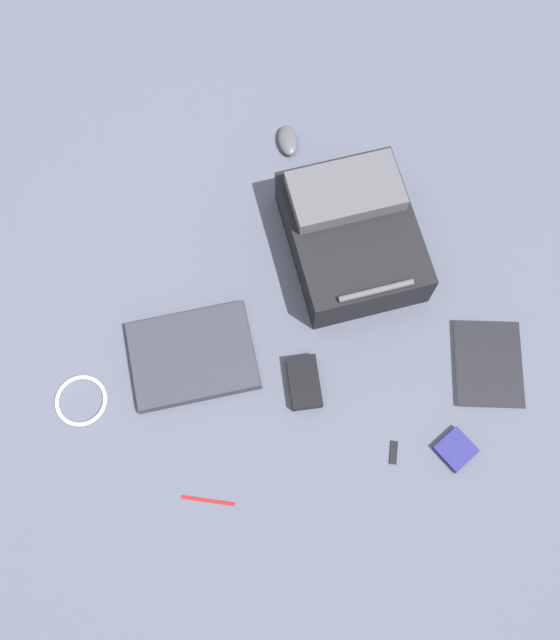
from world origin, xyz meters
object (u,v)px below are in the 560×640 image
computer_mouse (288,141)px  usb_stick (394,452)px  earbud_pouch (456,450)px  laptop (192,355)px  power_brick (304,382)px  cable_coil (81,401)px  pen_black (208,501)px  book_comic (488,364)px  backpack (351,233)px

computer_mouse → usb_stick: (-0.07, 0.94, -0.01)m
earbud_pouch → usb_stick: (0.15, -0.03, -0.01)m
laptop → usb_stick: bearing=141.9°
power_brick → earbud_pouch: (-0.34, 0.25, -0.01)m
laptop → power_brick: bearing=153.8°
computer_mouse → laptop: bearing=58.6°
cable_coil → earbud_pouch: 0.97m
power_brick → computer_mouse: bearing=-99.0°
laptop → pen_black: size_ratio=2.44×
laptop → book_comic: bearing=166.2°
book_comic → power_brick: (0.48, -0.05, 0.01)m
computer_mouse → earbud_pouch: computer_mouse is taller
laptop → earbud_pouch: 0.72m
pen_black → usb_stick: same height
cable_coil → earbud_pouch: (-0.91, 0.33, 0.01)m
pen_black → power_brick: bearing=-141.2°
power_brick → pen_black: power_brick is taller
book_comic → earbud_pouch: earbud_pouch is taller
pen_black → usb_stick: size_ratio=2.28×
power_brick → laptop: bearing=-26.2°
backpack → cable_coil: backpack is taller
computer_mouse → earbud_pouch: (-0.22, 0.96, -0.01)m
laptop → cable_coil: 0.31m
earbud_pouch → pen_black: bearing=-0.8°
book_comic → pen_black: book_comic is taller
laptop → pen_black: (0.03, 0.37, -0.01)m
cable_coil → laptop: bearing=-169.6°
pen_black → earbud_pouch: 0.63m
cable_coil → usb_stick: cable_coil is taller
earbud_pouch → book_comic: bearing=-127.0°
backpack → usb_stick: size_ratio=7.25×
laptop → earbud_pouch: laptop is taller
backpack → power_brick: 0.42m
laptop → book_comic: (-0.75, 0.19, -0.01)m
laptop → earbud_pouch: bearing=147.8°
cable_coil → pen_black: 0.42m
cable_coil → power_brick: 0.58m
usb_stick → pen_black: bearing=2.1°
computer_mouse → pen_black: 1.04m
computer_mouse → book_comic: bearing=117.8°
pen_black → backpack: bearing=-130.2°
cable_coil → computer_mouse: bearing=-137.2°
book_comic → computer_mouse: 0.85m
book_comic → cable_coil: book_comic is taller
laptop → usb_stick: 0.58m
laptop → power_brick: (-0.27, 0.13, 0.00)m
laptop → usb_stick: (-0.45, 0.35, -0.01)m
backpack → computer_mouse: bearing=-74.7°
power_brick → usb_stick: power_brick is taller
backpack → computer_mouse: 0.37m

